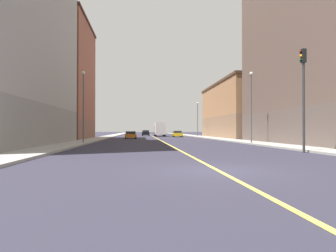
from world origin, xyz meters
TOP-DOWN VIEW (x-y plane):
  - ground_plane at (0.00, 0.00)m, footprint 400.00×400.00m
  - sidewalk_left at (9.64, 49.00)m, footprint 2.82×168.00m
  - sidewalk_right at (-9.64, 49.00)m, footprint 2.82×168.00m
  - lane_center_stripe at (0.00, 49.00)m, footprint 0.16×154.00m
  - building_left_near at (16.72, 17.83)m, footprint 11.64×24.04m
  - building_left_mid at (16.72, 44.61)m, footprint 11.64×24.74m
  - building_right_midblock at (-16.72, 38.20)m, footprint 11.64×15.73m
  - traffic_light_left_near at (7.81, 8.01)m, footprint 0.40×0.32m
  - street_lamp_left_near at (8.83, 20.24)m, footprint 0.36×0.36m
  - street_lamp_right_near at (-8.83, 21.86)m, footprint 0.36×0.36m
  - street_lamp_left_far at (8.83, 50.76)m, footprint 0.36×0.36m
  - car_orange at (-4.49, 41.62)m, footprint 2.08×4.63m
  - car_yellow at (4.85, 52.30)m, footprint 1.89×4.54m
  - car_black at (-1.46, 66.10)m, footprint 1.98×4.02m
  - box_truck at (1.54, 58.05)m, footprint 2.32×7.85m

SIDE VIEW (x-z plane):
  - ground_plane at x=0.00m, z-range 0.00..0.00m
  - lane_center_stripe at x=0.00m, z-range 0.00..0.01m
  - sidewalk_left at x=9.64m, z-range 0.00..0.15m
  - sidewalk_right at x=-9.64m, z-range 0.00..0.15m
  - car_orange at x=-4.49m, z-range 0.00..1.24m
  - car_yellow at x=4.85m, z-range -0.01..1.26m
  - car_black at x=-1.46m, z-range -0.01..1.37m
  - box_truck at x=1.54m, z-range 0.09..3.19m
  - traffic_light_left_near at x=7.81m, z-range 0.94..7.75m
  - street_lamp_left_far at x=8.83m, z-range 0.90..7.92m
  - street_lamp_left_near at x=8.83m, z-range 0.91..8.38m
  - street_lamp_right_near at x=-8.83m, z-range 0.92..8.49m
  - building_left_mid at x=16.72m, z-range 0.01..10.16m
  - building_right_midblock at x=-16.72m, z-range 0.01..18.62m
  - building_left_near at x=16.72m, z-range 0.01..20.66m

